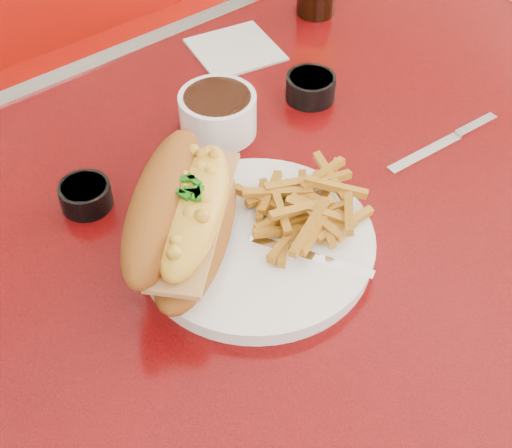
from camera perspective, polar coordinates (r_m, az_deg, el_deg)
diner_table at (r=0.95m, az=2.24°, el=-5.50°), size 1.23×0.83×0.77m
booth_bench_far at (r=1.68m, az=-16.33°, el=4.82°), size 1.20×0.51×0.90m
dinner_plate at (r=0.77m, az=-0.00°, el=-1.53°), size 0.26×0.26×0.02m
mac_hoagie at (r=0.73m, az=-5.82°, el=0.80°), size 0.24×0.23×0.10m
fries_pile at (r=0.78m, az=3.83°, el=1.60°), size 0.15×0.15×0.03m
fork at (r=0.75m, az=3.03°, el=-2.21°), size 0.09×0.15×0.00m
gravy_ramekin at (r=0.91m, az=-3.07°, el=8.89°), size 0.11×0.11×0.05m
sauce_cup_left at (r=0.84m, az=-13.49°, el=2.31°), size 0.06×0.06×0.03m
sauce_cup_right at (r=0.98m, az=4.40°, el=10.92°), size 0.08×0.08×0.03m
knife at (r=0.95m, az=15.48°, el=6.66°), size 0.18×0.02×0.01m
paper_napkin at (r=1.08m, az=-1.68°, el=13.77°), size 0.14×0.14×0.00m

